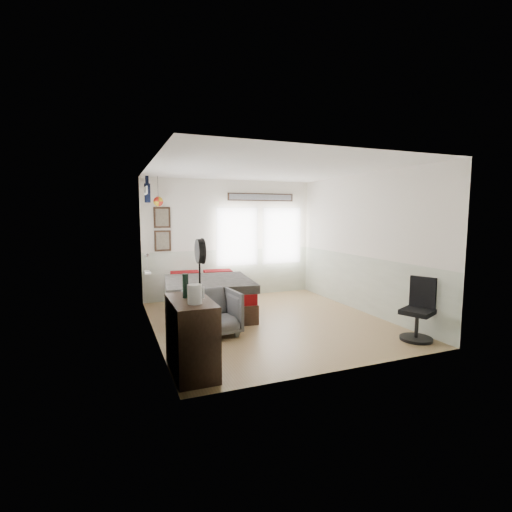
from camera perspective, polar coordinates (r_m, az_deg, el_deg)
The scene contains 12 objects.
ground_plane at distance 6.78m, azimuth 2.07°, elevation -10.08°, with size 4.00×4.50×0.01m, color #9D7C4B.
room_shell at distance 6.64m, azimuth 0.86°, elevation 3.77°, with size 4.02×4.52×2.71m.
wall_decor at distance 8.05m, azimuth -10.90°, elevation 7.61°, with size 3.55×1.32×1.44m.
bed at distance 7.35m, azimuth -7.52°, elevation -6.03°, with size 1.76×2.33×0.70m.
dresser at distance 4.68m, azimuth -9.94°, elevation -12.00°, with size 0.48×1.00×0.90m, color black.
armchair at distance 6.01m, azimuth -6.74°, elevation -8.65°, with size 0.77×0.79×0.72m, color #555555.
nightstand at distance 8.32m, azimuth -5.11°, elevation -5.16°, with size 0.50×0.40×0.50m, color black.
task_chair at distance 6.27m, azimuth 23.72°, elevation -8.25°, with size 0.56×0.56×0.96m.
kettle at distance 4.33m, azimuth -9.38°, elevation -5.81°, with size 0.19×0.17×0.22m.
bottle at distance 4.64m, azimuth -10.80°, elevation -4.52°, with size 0.07×0.07×0.30m, color black.
stand_fan at distance 4.37m, azimuth -8.59°, elevation 0.56°, with size 0.08×0.31×0.75m.
black_bag at distance 8.26m, azimuth -5.14°, elevation -2.80°, with size 0.33×0.22×0.20m, color black.
Camera 1 is at (-2.62, -5.94, 1.93)m, focal length 26.00 mm.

